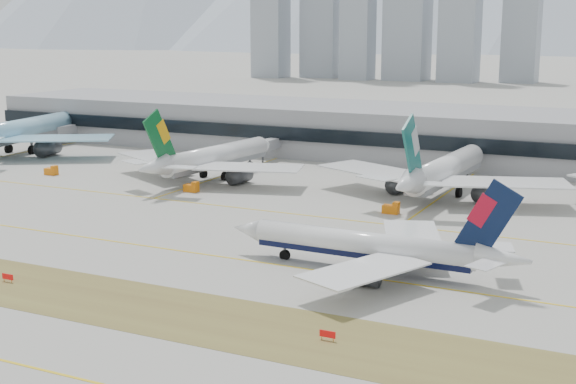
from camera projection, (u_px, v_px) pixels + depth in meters
The scene contains 12 objects.
ground at pixel (198, 245), 148.53m from camera, with size 3000.00×3000.00×0.00m, color #A09E95.
taxiing_airliner at pixel (373, 247), 131.34m from camera, with size 51.99×45.27×17.49m.
widebody_korean at pixel (17, 133), 252.29m from camera, with size 70.38×69.54×25.36m.
widebody_eva at pixel (211, 159), 210.46m from camera, with size 57.81×56.86×20.71m.
widebody_cathay at pixel (443, 172), 189.46m from camera, with size 62.03×60.70×22.13m.
terminal at pixel (396, 132), 248.11m from camera, with size 280.00×43.10×15.00m.
hold_sign_left at pixel (8, 277), 126.65m from camera, with size 2.20×0.15×1.35m.
hold_sign_right at pixel (328, 334), 103.12m from camera, with size 2.20×0.15×1.35m.
gse_extra at pixel (52, 171), 217.64m from camera, with size 3.55×2.00×2.60m.
gse_b at pixel (192, 188), 195.36m from camera, with size 3.55×2.00×2.60m.
gse_c at pixel (392, 209), 172.89m from camera, with size 3.55×2.00×2.60m.
city_skyline at pixel (405, 11), 583.29m from camera, with size 342.00×49.80×140.00m.
Camera 1 is at (77.76, -121.66, 39.87)m, focal length 50.00 mm.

